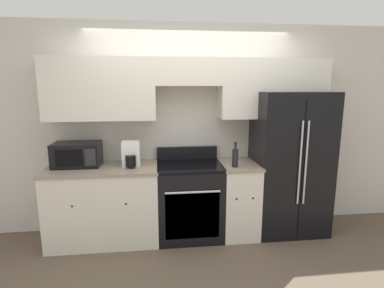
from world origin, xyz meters
The scene contains 9 objects.
ground_plane centered at (0.00, 0.00, 0.00)m, with size 12.00×12.00×0.00m, color brown.
wall_back centered at (0.00, 0.59, 1.49)m, with size 8.00×0.39×2.60m.
lower_cabinets_left centered at (-1.05, 0.31, 0.46)m, with size 1.29×0.64×0.91m.
lower_cabinets_right centered at (0.57, 0.31, 0.46)m, with size 0.46×0.64×0.91m.
oven_range centered at (-0.03, 0.31, 0.46)m, with size 0.77×0.65×1.07m.
refrigerator centered at (1.24, 0.34, 0.89)m, with size 0.89×0.72×1.77m.
microwave centered at (-1.34, 0.40, 1.05)m, with size 0.53×0.35×0.28m.
bottle centered at (0.48, 0.14, 1.03)m, with size 0.07×0.07×0.29m.
electric_kettle centered at (-0.72, 0.31, 1.05)m, with size 0.20×0.24×0.30m.
Camera 1 is at (-0.41, -3.15, 1.84)m, focal length 28.00 mm.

